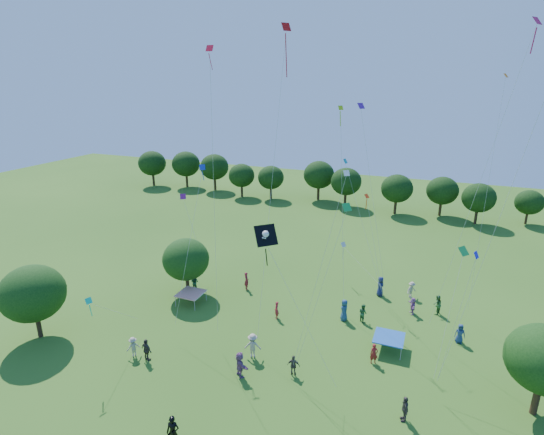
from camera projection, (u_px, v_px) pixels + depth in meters
The scene contains 41 objects.
near_tree_west at pixel (32, 293), 32.72m from camera, with size 4.88×4.88×6.06m.
near_tree_north at pixel (186, 259), 39.68m from camera, with size 4.36×4.36×5.51m.
treeline at pixel (359, 182), 66.98m from camera, with size 88.01×8.77×6.77m.
tent_red_stripe at pixel (191, 293), 38.57m from camera, with size 2.20×2.20×1.10m.
tent_blue at pixel (389, 338), 31.96m from camera, with size 2.20×2.20×1.10m.
man_in_black at pixel (173, 432), 23.46m from camera, with size 0.74×0.48×1.99m, color black.
crowd_person_0 at pixel (460, 334), 32.90m from camera, with size 0.79×0.43×1.59m, color navy.
crowd_person_1 at pixel (247, 281), 41.26m from camera, with size 0.67×0.43×1.79m, color maroon.
crowd_person_2 at pixel (363, 313), 35.81m from camera, with size 0.78×0.42×1.59m, color #2A6333.
crowd_person_3 at pixel (411, 290), 39.67m from camera, with size 1.06×0.48×1.63m, color tan.
crowd_person_4 at pixel (405, 409), 25.34m from camera, with size 0.99×0.45×1.69m, color #473E39.
crowd_person_5 at pixel (240, 364), 29.14m from camera, with size 1.74×0.62×1.86m, color #844D82.
crowd_person_6 at pixel (344, 310), 35.95m from camera, with size 0.94×0.51×1.91m, color navy.
crowd_person_7 at pixel (277, 310), 36.25m from camera, with size 0.58×0.38×1.56m, color maroon.
crowd_person_8 at pixel (195, 282), 41.17m from camera, with size 0.82×0.44×1.66m, color #285E3A.
crowd_person_9 at pixel (253, 346), 31.13m from camera, with size 1.25×0.56×1.91m, color #AE9C8B.
crowd_person_10 at pixel (147, 350), 30.77m from camera, with size 1.02×0.46×1.74m, color #372F2C.
crowd_person_11 at pixel (413, 306), 36.96m from camera, with size 1.44×0.52×1.55m, color #9D5B9C.
crowd_person_12 at pixel (380, 286), 40.06m from camera, with size 0.94×0.51×1.91m, color #1A204E.
crowd_person_13 at pixel (374, 354), 30.49m from camera, with size 0.58×0.37×1.55m, color maroon.
crowd_person_14 at pixel (437, 305), 36.88m from camera, with size 0.88×0.48×1.79m, color #2C5A26.
crowd_person_15 at pixel (133, 347), 31.30m from camera, with size 1.02×0.46×1.56m, color #A49983.
crowd_person_16 at pixel (294, 365), 29.30m from camera, with size 0.89×0.40×1.52m, color #423A35.
pirate_kite at pixel (267, 237), 24.35m from camera, with size 5.13×1.39×10.30m.
red_high_kite at pixel (281, 93), 30.27m from camera, with size 0.67×6.27×22.10m.
small_kite_0 at pixel (504, 115), 25.94m from camera, with size 3.76×2.41×21.62m.
small_kite_1 at pixel (369, 215), 37.72m from camera, with size 2.29×1.15×8.63m.
small_kite_2 at pixel (515, 177), 20.47m from camera, with size 2.89×2.68×18.83m.
small_kite_3 at pixel (460, 266), 27.24m from camera, with size 1.24×3.53×8.03m.
small_kite_4 at pixel (464, 294), 23.37m from camera, with size 1.03×2.15×9.76m.
small_kite_5 at pixel (186, 206), 43.45m from camera, with size 3.86×2.35×7.08m.
small_kite_6 at pixel (347, 251), 41.70m from camera, with size 4.86×3.19×2.92m.
small_kite_7 at pixel (98, 306), 29.12m from camera, with size 0.66×5.17×4.47m.
small_kite_8 at pixel (212, 143), 27.54m from camera, with size 0.75×0.48×20.27m.
small_kite_9 at pixel (492, 161), 33.16m from camera, with size 0.51×3.14×18.71m.
small_kite_10 at pixel (341, 162), 35.33m from camera, with size 1.95×2.86×16.24m.
small_kite_11 at pixel (333, 251), 24.02m from camera, with size 3.35×1.56×11.98m.
small_kite_12 at pixel (196, 205), 32.65m from camera, with size 1.18×3.94×12.08m.
small_kite_13 at pixel (367, 151), 35.56m from camera, with size 3.56×0.67×16.45m.
small_kite_14 at pixel (327, 242), 25.54m from camera, with size 2.93×1.03×13.36m.
small_kite_15 at pixel (353, 191), 39.53m from camera, with size 4.93×4.01×11.17m.
Camera 1 is at (9.76, -10.41, 19.60)m, focal length 28.00 mm.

